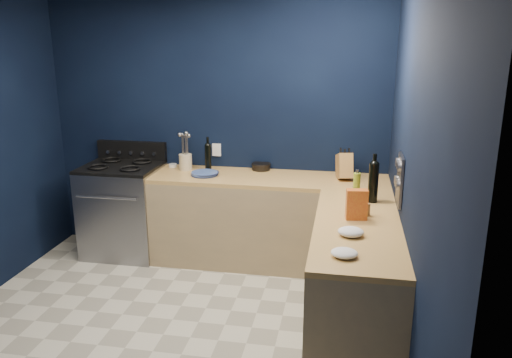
% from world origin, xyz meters
% --- Properties ---
extents(floor, '(3.50, 3.50, 0.02)m').
position_xyz_m(floor, '(0.00, 0.00, -0.01)').
color(floor, beige).
rests_on(floor, ground).
extents(wall_back, '(3.50, 0.02, 2.60)m').
position_xyz_m(wall_back, '(0.00, 1.76, 1.30)').
color(wall_back, black).
rests_on(wall_back, ground).
extents(wall_right, '(0.02, 3.50, 2.60)m').
position_xyz_m(wall_right, '(1.76, 0.00, 1.30)').
color(wall_right, black).
rests_on(wall_right, ground).
extents(cab_back, '(2.30, 0.63, 0.86)m').
position_xyz_m(cab_back, '(0.60, 1.44, 0.43)').
color(cab_back, '#A1875D').
rests_on(cab_back, floor).
extents(top_back, '(2.30, 0.63, 0.04)m').
position_xyz_m(top_back, '(0.60, 1.44, 0.88)').
color(top_back, olive).
rests_on(top_back, cab_back).
extents(cab_right, '(0.63, 1.67, 0.86)m').
position_xyz_m(cab_right, '(1.44, 0.29, 0.43)').
color(cab_right, '#A1875D').
rests_on(cab_right, floor).
extents(top_right, '(0.63, 1.67, 0.04)m').
position_xyz_m(top_right, '(1.44, 0.29, 0.88)').
color(top_right, olive).
rests_on(top_right, cab_right).
extents(gas_range, '(0.76, 0.66, 0.92)m').
position_xyz_m(gas_range, '(-0.93, 1.42, 0.46)').
color(gas_range, gray).
rests_on(gas_range, floor).
extents(oven_door, '(0.59, 0.02, 0.42)m').
position_xyz_m(oven_door, '(-0.93, 1.10, 0.45)').
color(oven_door, black).
rests_on(oven_door, gas_range).
extents(cooktop, '(0.76, 0.66, 0.03)m').
position_xyz_m(cooktop, '(-0.93, 1.42, 0.94)').
color(cooktop, black).
rests_on(cooktop, gas_range).
extents(backguard, '(0.76, 0.06, 0.20)m').
position_xyz_m(backguard, '(-0.93, 1.72, 1.04)').
color(backguard, black).
rests_on(backguard, gas_range).
extents(spice_panel, '(0.02, 0.28, 0.38)m').
position_xyz_m(spice_panel, '(1.74, 0.55, 1.18)').
color(spice_panel, gray).
rests_on(spice_panel, wall_right).
extents(wall_outlet, '(0.09, 0.02, 0.13)m').
position_xyz_m(wall_outlet, '(0.00, 1.74, 1.08)').
color(wall_outlet, white).
rests_on(wall_outlet, wall_back).
extents(plate_stack, '(0.27, 0.27, 0.03)m').
position_xyz_m(plate_stack, '(-0.04, 1.39, 0.92)').
color(plate_stack, '#3A4A8D').
rests_on(plate_stack, top_back).
extents(ramekin, '(0.11, 0.11, 0.03)m').
position_xyz_m(ramekin, '(-0.45, 1.64, 0.92)').
color(ramekin, white).
rests_on(ramekin, top_back).
extents(utensil_crock, '(0.17, 0.17, 0.16)m').
position_xyz_m(utensil_crock, '(-0.28, 1.55, 0.98)').
color(utensil_crock, beige).
rests_on(utensil_crock, top_back).
extents(wine_bottle_back, '(0.08, 0.08, 0.27)m').
position_xyz_m(wine_bottle_back, '(-0.05, 1.58, 1.03)').
color(wine_bottle_back, black).
rests_on(wine_bottle_back, top_back).
extents(lemon_basket, '(0.22, 0.22, 0.07)m').
position_xyz_m(lemon_basket, '(0.48, 1.69, 0.94)').
color(lemon_basket, black).
rests_on(lemon_basket, top_back).
extents(knife_block, '(0.18, 0.30, 0.29)m').
position_xyz_m(knife_block, '(1.32, 1.52, 1.02)').
color(knife_block, olive).
rests_on(knife_block, top_back).
extents(wine_bottle_right, '(0.08, 0.08, 0.33)m').
position_xyz_m(wine_bottle_right, '(1.56, 0.84, 1.06)').
color(wine_bottle_right, black).
rests_on(wine_bottle_right, top_right).
extents(oil_bottle, '(0.08, 0.08, 0.25)m').
position_xyz_m(oil_bottle, '(1.42, 0.80, 1.03)').
color(oil_bottle, '#95AB26').
rests_on(oil_bottle, top_right).
extents(spice_jar_near, '(0.05, 0.05, 0.10)m').
position_xyz_m(spice_jar_near, '(1.51, 0.50, 0.95)').
color(spice_jar_near, olive).
rests_on(spice_jar_near, top_right).
extents(spice_jar_far, '(0.05, 0.05, 0.10)m').
position_xyz_m(spice_jar_far, '(1.40, 0.65, 0.95)').
color(spice_jar_far, olive).
rests_on(spice_jar_far, top_right).
extents(crouton_bag, '(0.17, 0.10, 0.23)m').
position_xyz_m(crouton_bag, '(1.42, 0.40, 1.02)').
color(crouton_bag, '#AF0716').
rests_on(crouton_bag, top_right).
extents(towel_front, '(0.22, 0.20, 0.06)m').
position_xyz_m(towel_front, '(1.38, 0.05, 0.93)').
color(towel_front, white).
rests_on(towel_front, top_right).
extents(towel_end, '(0.21, 0.20, 0.05)m').
position_xyz_m(towel_end, '(1.34, -0.30, 0.93)').
color(towel_end, white).
rests_on(towel_end, top_right).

